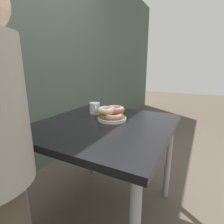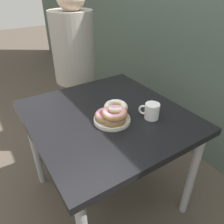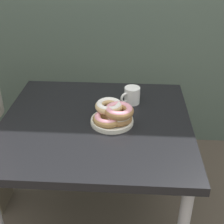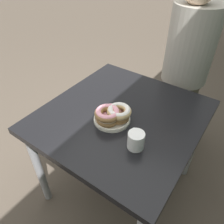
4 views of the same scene
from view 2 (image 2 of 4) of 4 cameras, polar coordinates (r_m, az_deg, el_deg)
ground_plane at (r=1.75m, az=-6.35°, el=-23.01°), size 14.00×14.00×0.00m
dining_table at (r=1.34m, az=-1.34°, el=-3.52°), size 0.93×0.88×0.73m
donut_plate at (r=1.20m, az=0.26°, el=-0.52°), size 0.23×0.22×0.09m
coffee_mug at (r=1.25m, az=10.26°, el=0.31°), size 0.10×0.10×0.09m
person_figure at (r=1.90m, az=-9.67°, el=10.91°), size 0.36×0.33×1.42m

